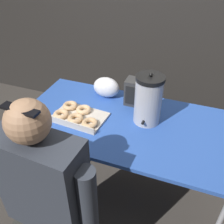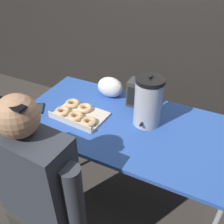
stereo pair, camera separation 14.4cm
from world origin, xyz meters
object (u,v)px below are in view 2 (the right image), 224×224
cell_phone (39,108)px  space_heater (139,94)px  donut_box (78,113)px  person_seated (40,197)px  coffee_urn (148,101)px

cell_phone → space_heater: size_ratio=0.75×
donut_box → person_seated: 0.65m
cell_phone → space_heater: (0.67, 0.39, 0.10)m
cell_phone → space_heater: bearing=-2.2°
cell_phone → person_seated: bearing=-84.7°
coffee_urn → cell_phone: size_ratio=2.45×
space_heater → person_seated: size_ratio=0.16×
coffee_urn → person_seated: person_seated is taller
donut_box → coffee_urn: 0.53m
cell_phone → space_heater: space_heater is taller
donut_box → person_seated: person_seated is taller
donut_box → cell_phone: bearing=-165.5°
donut_box → space_heater: (0.35, 0.34, 0.08)m
space_heater → coffee_urn: bearing=-54.0°
person_seated → coffee_urn: bearing=-112.6°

